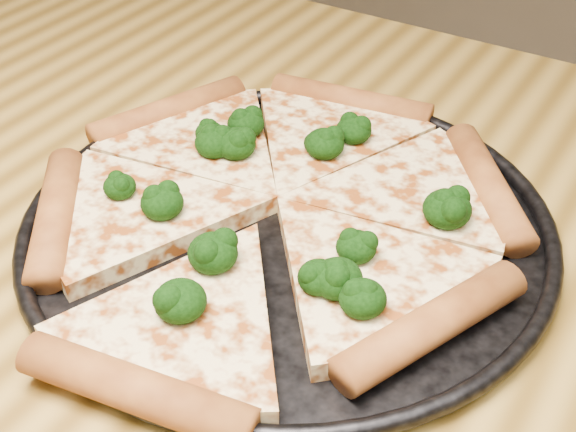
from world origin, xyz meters
The scene contains 4 objects.
dining_table centered at (0.00, 0.00, 0.66)m, with size 1.20×0.90×0.75m.
pizza_pan centered at (-0.06, 0.07, 0.76)m, with size 0.39×0.39×0.02m.
pizza centered at (-0.08, 0.07, 0.77)m, with size 0.38×0.40×0.03m.
broccoli_florets centered at (-0.06, 0.07, 0.78)m, with size 0.25×0.27×0.03m.
Camera 1 is at (0.18, -0.33, 1.12)m, focal length 49.74 mm.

